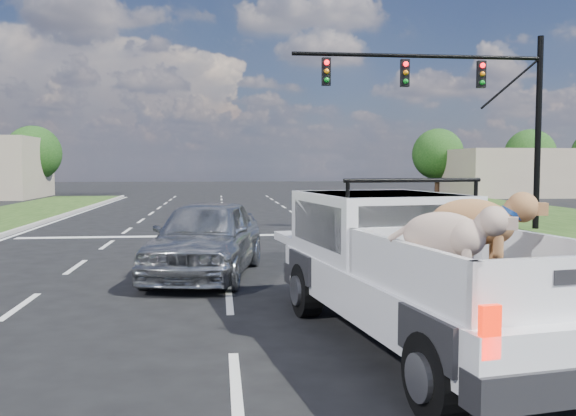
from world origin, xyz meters
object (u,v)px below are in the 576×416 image
at_px(traffic_signal, 475,99).
at_px(silver_sedan, 206,237).
at_px(pickup_truck, 413,266).
at_px(black_coupe, 457,235).

height_order(traffic_signal, silver_sedan, traffic_signal).
distance_m(pickup_truck, silver_sedan, 6.02).
height_order(traffic_signal, pickup_truck, traffic_signal).
distance_m(traffic_signal, pickup_truck, 15.25).
distance_m(traffic_signal, black_coupe, 8.39).
bearing_deg(traffic_signal, pickup_truck, -116.31).
height_order(silver_sedan, black_coupe, silver_sedan).
bearing_deg(silver_sedan, pickup_truck, -50.50).
distance_m(pickup_truck, black_coupe, 7.47).
bearing_deg(black_coupe, pickup_truck, -110.94).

